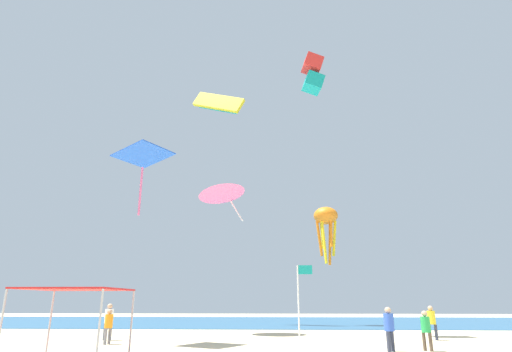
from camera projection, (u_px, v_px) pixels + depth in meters
The scene contains 13 objects.
ocean_strip at pixel (266, 322), 41.55m from camera, with size 110.00×24.63×0.03m, color #28608C.
canopy_tent at pixel (76, 292), 14.87m from camera, with size 3.29×3.07×2.42m.
person_near_tent at pixel (109, 324), 19.95m from camera, with size 0.38×0.41×1.60m.
person_leftmost at pixel (109, 319), 22.09m from camera, with size 0.48×0.44×1.85m.
person_central at pixel (426, 327), 17.29m from camera, with size 0.38×0.38×1.59m.
person_rightmost at pixel (389, 325), 17.06m from camera, with size 0.41×0.41×1.74m.
person_far_shore at pixel (432, 320), 22.06m from camera, with size 0.45×0.41×1.74m.
banner_flag at pixel (300, 300), 16.08m from camera, with size 0.61×0.06×3.34m.
kite_box_red at pixel (313, 74), 29.50m from camera, with size 1.67×1.44×2.89m.
kite_delta_pink at pixel (221, 190), 28.61m from camera, with size 4.53×4.53×2.74m.
kite_parafoil_yellow at pixel (218, 103), 41.34m from camera, with size 5.51×2.48×3.44m.
kite_octopus_orange at pixel (326, 219), 37.24m from camera, with size 2.96×2.96×5.11m.
kite_diamond_blue at pixel (143, 158), 22.33m from camera, with size 3.31×3.32×3.55m.
Camera 1 is at (1.23, -16.72, 1.97)m, focal length 29.06 mm.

